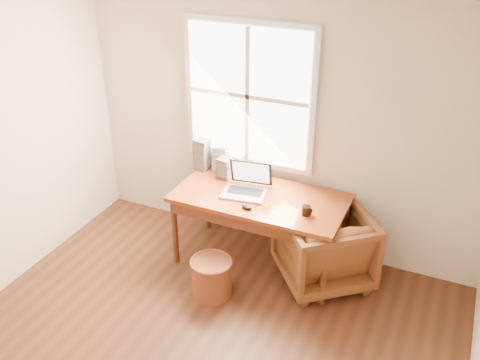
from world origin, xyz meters
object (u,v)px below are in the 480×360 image
Objects in this scene: wicker_stool at (212,278)px; coffee_mug at (306,211)px; desk at (260,198)px; armchair at (324,247)px; cd_stack_a at (221,158)px; laptop at (244,181)px.

coffee_mug is at bearing 34.67° from wicker_stool.
desk is 18.66× the size of coffee_mug.
armchair is at bearing 36.24° from wicker_stool.
cd_stack_a is at bearing 110.70° from wicker_stool.
cd_stack_a is (-0.56, 0.32, 0.16)m from desk.
wicker_stool is at bearing -3.06° from armchair.
cd_stack_a is (-0.41, 0.36, -0.01)m from laptop.
armchair is at bearing -5.12° from laptop.
cd_stack_a reaches higher than coffee_mug.
desk reaches higher than armchair.
laptop reaches higher than wicker_stool.
coffee_mug is at bearing 3.39° from armchair.
wicker_stool is 4.16× the size of coffee_mug.
laptop is 0.65m from coffee_mug.
laptop reaches higher than desk.
desk is 0.23m from laptop.
laptop is (-0.79, -0.04, 0.54)m from armchair.
armchair is at bearing 0.00° from desk.
laptop is 4.88× the size of coffee_mug.
coffee_mug is (0.64, -0.10, -0.11)m from laptop.
coffee_mug is (-0.15, -0.14, 0.43)m from armchair.
desk is 5.77× the size of cd_stack_a.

